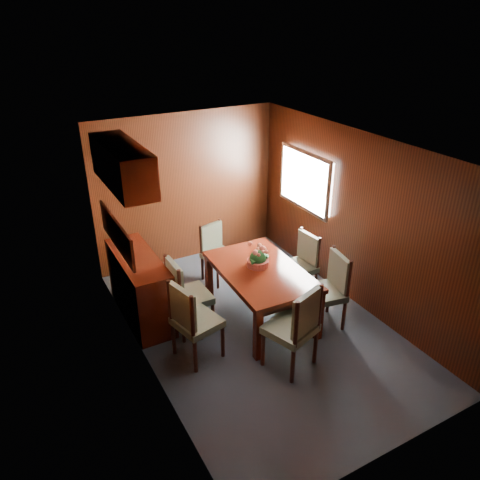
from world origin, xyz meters
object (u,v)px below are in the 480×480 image
chair_left_near (191,318)px  chair_head (297,325)px  sideboard (140,287)px  flower_centerpiece (258,256)px  dining_table (261,276)px  chair_right_near (330,286)px

chair_left_near → chair_head: 1.20m
sideboard → chair_head: bearing=-56.5°
chair_head → flower_centerpiece: size_ratio=3.51×
chair_head → flower_centerpiece: 1.19m
dining_table → chair_head: size_ratio=1.50×
chair_left_near → chair_head: (0.97, -0.71, 0.02)m
sideboard → chair_right_near: (2.09, -1.34, 0.12)m
sideboard → flower_centerpiece: bearing=-26.9°
dining_table → chair_head: 1.05m
chair_right_near → chair_head: chair_head is taller
sideboard → dining_table: size_ratio=0.86×
chair_left_near → chair_head: chair_head is taller
chair_right_near → flower_centerpiece: size_ratio=3.30×
sideboard → chair_left_near: size_ratio=1.35×
sideboard → flower_centerpiece: size_ratio=4.54×
dining_table → chair_left_near: 1.17m
sideboard → chair_head: chair_head is taller
dining_table → chair_left_near: bearing=-161.5°
chair_head → chair_right_near: bearing=10.9°
chair_head → sideboard: bearing=104.3°
dining_table → flower_centerpiece: (0.01, 0.10, 0.25)m
chair_right_near → chair_head: 1.01m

